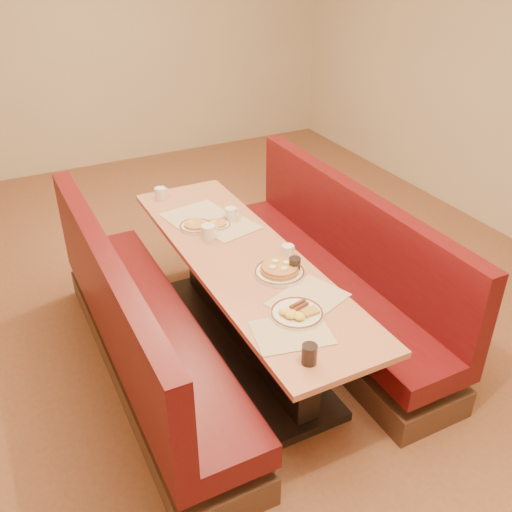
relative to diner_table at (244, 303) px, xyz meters
name	(u,v)px	position (x,y,z in m)	size (l,w,h in m)	color
ground	(245,346)	(0.00, 0.00, -0.37)	(8.00, 8.00, 0.00)	#9E6647
room_envelope	(241,72)	(0.00, 0.00, 1.56)	(6.04, 8.04, 2.82)	beige
diner_table	(244,303)	(0.00, 0.00, 0.00)	(0.70, 2.50, 0.75)	black
booth_left	(141,335)	(-0.73, 0.00, -0.01)	(0.55, 2.50, 1.05)	#4C3326
booth_right	(333,279)	(0.73, 0.00, -0.01)	(0.55, 2.50, 1.05)	#4C3326
placemat_near_left	(292,332)	(-0.12, -0.84, 0.38)	(0.41, 0.31, 0.00)	beige
placemat_near_right	(308,299)	(0.12, -0.61, 0.38)	(0.43, 0.32, 0.00)	beige
placemat_far_left	(195,214)	(-0.06, 0.71, 0.38)	(0.43, 0.33, 0.00)	beige
placemat_far_right	(233,228)	(0.10, 0.38, 0.38)	(0.36, 0.27, 0.00)	beige
pancake_plate	(280,271)	(0.11, -0.29, 0.40)	(0.32, 0.32, 0.07)	white
eggs_plate	(297,313)	(-0.02, -0.71, 0.39)	(0.30, 0.30, 0.06)	white
extra_plate_mid	(218,224)	(0.02, 0.47, 0.39)	(0.19, 0.19, 0.04)	white
extra_plate_far	(195,226)	(-0.13, 0.52, 0.39)	(0.24, 0.24, 0.05)	white
coffee_mug_a	(288,251)	(0.26, -0.13, 0.42)	(0.11, 0.08, 0.08)	white
coffee_mug_b	(208,232)	(-0.11, 0.33, 0.43)	(0.13, 0.09, 0.10)	white
coffee_mug_c	(231,213)	(0.16, 0.53, 0.42)	(0.12, 0.08, 0.09)	white
coffee_mug_d	(161,193)	(-0.19, 1.10, 0.42)	(0.12, 0.09, 0.09)	white
soda_tumbler_near	(309,354)	(-0.16, -1.08, 0.43)	(0.08, 0.08, 0.11)	black
soda_tumbler_mid	(295,265)	(0.20, -0.32, 0.43)	(0.07, 0.07, 0.10)	black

